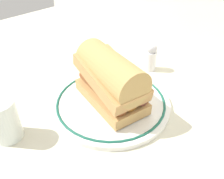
% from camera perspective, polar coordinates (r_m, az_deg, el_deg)
% --- Properties ---
extents(ground_plane, '(1.50, 1.50, 0.00)m').
position_cam_1_polar(ground_plane, '(0.57, 1.23, -4.74)').
color(ground_plane, beige).
extents(plate, '(0.28, 0.28, 0.01)m').
position_cam_1_polar(plate, '(0.58, 0.00, -2.96)').
color(plate, white).
rests_on(plate, ground_plane).
extents(sausage_sandwich, '(0.20, 0.12, 0.12)m').
position_cam_1_polar(sausage_sandwich, '(0.53, 0.00, 2.68)').
color(sausage_sandwich, tan).
rests_on(sausage_sandwich, plate).
extents(drinking_glass, '(0.06, 0.06, 0.09)m').
position_cam_1_polar(drinking_glass, '(0.52, -24.07, -7.19)').
color(drinking_glass, silver).
rests_on(drinking_glass, ground_plane).
extents(salt_shaker, '(0.03, 0.03, 0.08)m').
position_cam_1_polar(salt_shaker, '(0.70, 9.30, 7.56)').
color(salt_shaker, white).
rests_on(salt_shaker, ground_plane).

